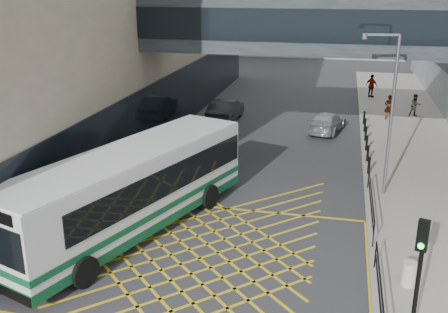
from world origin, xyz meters
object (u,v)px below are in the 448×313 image
Objects in this scene: pedestrian_b at (415,105)px; pedestrian_c at (372,86)px; traffic_light at (419,268)px; pedestrian_a at (389,107)px; street_lamp at (388,106)px; car_white at (169,169)px; bus at (133,188)px; litter_bin at (409,274)px; car_dark at (226,110)px; car_silver at (327,122)px.

pedestrian_b is 6.66m from pedestrian_c.
traffic_light is 32.91m from pedestrian_c.
street_lamp is at bearing 74.54° from pedestrian_a.
pedestrian_c is (10.49, 22.19, 0.37)m from car_white.
pedestrian_b is at bearing 151.83° from pedestrian_c.
traffic_light is at bearing 77.14° from pedestrian_a.
bus is 1.69× the size of street_lamp.
bus is 11.45m from traffic_light.
bus is 10.62m from litter_bin.
litter_bin is (0.50, -7.80, -3.74)m from street_lamp.
bus is 22.92m from pedestrian_a.
car_dark is 25.30m from traffic_light.
car_silver is 5.32× the size of litter_bin.
car_white reaches higher than car_silver.
car_white is 10.76m from street_lamp.
traffic_light is at bearing -95.51° from litter_bin.
traffic_light is 25.59m from pedestrian_a.
pedestrian_b is (3.21, 15.64, -3.35)m from street_lamp.
car_silver is 22.15m from traffic_light.
pedestrian_b is at bearing -129.33° from car_silver.
traffic_light reaches higher than bus.
traffic_light reaches higher than pedestrian_c.
car_silver is 1.12× the size of traffic_light.
pedestrian_c is at bearing 90.27° from litter_bin.
car_dark is 15.94m from street_lamp.
car_silver is 2.29× the size of pedestrian_c.
car_white is at bearing 112.44° from bus.
street_lamp is 21.90m from pedestrian_c.
car_white is at bearing -145.02° from pedestrian_b.
pedestrian_c is at bearing 83.00° from street_lamp.
car_white is 0.65× the size of street_lamp.
car_dark is at bearing 124.24° from street_lamp.
traffic_light is 2.05× the size of pedestrian_c.
car_dark is at bearing 1.49° from car_silver.
pedestrian_a is at bearing 133.56° from pedestrian_c.
car_silver is 0.60× the size of street_lamp.
car_white is at bearing 42.07° from pedestrian_a.
car_dark is 7.29m from car_silver.
pedestrian_b reaches higher than car_dark.
pedestrian_b is (3.04, 26.85, -1.76)m from traffic_light.
litter_bin is 0.48× the size of pedestrian_a.
car_dark is at bearing 79.75° from pedestrian_c.
pedestrian_b reaches higher than litter_bin.
car_dark is 2.93× the size of pedestrian_a.
street_lamp is 4.19× the size of pedestrian_a.
pedestrian_a is at bearing -127.25° from car_silver.
pedestrian_a is (1.27, 14.30, -3.29)m from street_lamp.
car_silver is 7.87m from pedestrian_b.
pedestrian_a reaches higher than car_white.
street_lamp is at bearing 125.54° from pedestrian_c.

